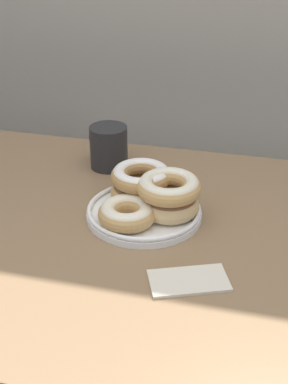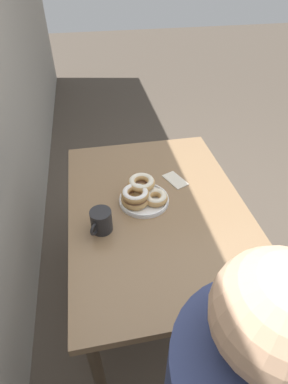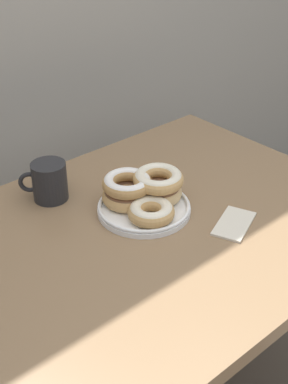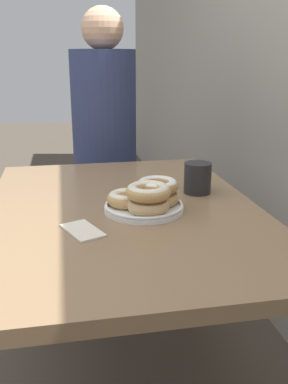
{
  "view_description": "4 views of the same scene",
  "coord_description": "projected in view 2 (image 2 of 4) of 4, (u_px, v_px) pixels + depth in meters",
  "views": [
    {
      "loc": [
        0.29,
        -0.51,
        1.32
      ],
      "look_at": [
        0.05,
        0.43,
        0.79
      ],
      "focal_mm": 50.0,
      "sensor_mm": 36.0,
      "label": 1
    },
    {
      "loc": [
        -1.02,
        0.63,
        1.72
      ],
      "look_at": [
        0.05,
        0.43,
        0.79
      ],
      "focal_mm": 28.0,
      "sensor_mm": 36.0,
      "label": 2
    },
    {
      "loc": [
        -0.72,
        -0.44,
        1.51
      ],
      "look_at": [
        0.05,
        0.43,
        0.79
      ],
      "focal_mm": 50.0,
      "sensor_mm": 36.0,
      "label": 3
    },
    {
      "loc": [
        1.26,
        0.19,
        1.18
      ],
      "look_at": [
        0.05,
        0.43,
        0.79
      ],
      "focal_mm": 40.0,
      "sensor_mm": 36.0,
      "label": 4
    }
  ],
  "objects": [
    {
      "name": "ground_plane",
      "position": [
        209.0,
        281.0,
        1.96
      ],
      "size": [
        14.0,
        14.0,
        0.0
      ],
      "primitive_type": "plane",
      "color": "#4C4238"
    },
    {
      "name": "napkin",
      "position": [
        175.0,
        180.0,
        1.59
      ],
      "size": [
        0.16,
        0.12,
        0.01
      ],
      "color": "beige",
      "rests_on": "dining_table"
    },
    {
      "name": "dining_table",
      "position": [
        157.0,
        217.0,
        1.48
      ],
      "size": [
        1.19,
        0.84,
        0.73
      ],
      "color": "#846647",
      "rests_on": "ground_plane"
    },
    {
      "name": "coffee_mug",
      "position": [
        101.0,
        221.0,
        1.29
      ],
      "size": [
        0.12,
        0.1,
        0.11
      ],
      "color": "#232326",
      "rests_on": "dining_table"
    },
    {
      "name": "donut_plate",
      "position": [
        142.0,
        194.0,
        1.44
      ],
      "size": [
        0.26,
        0.26,
        0.1
      ],
      "color": "white",
      "rests_on": "dining_table"
    }
  ]
}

